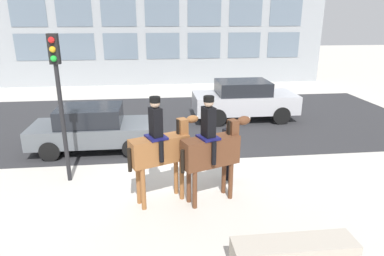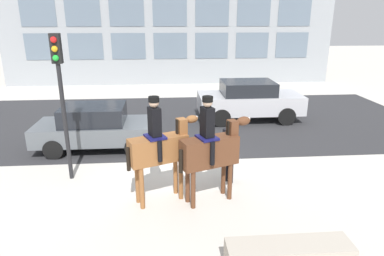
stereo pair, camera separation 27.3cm
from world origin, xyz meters
name	(u,v)px [view 2 (the right image)]	position (x,y,z in m)	size (l,w,h in m)	color
ground_plane	(180,168)	(0.00, 0.00, 0.00)	(80.00, 80.00, 0.00)	beige
road_surface	(175,120)	(0.00, 4.75, 0.00)	(20.71, 8.50, 0.01)	#2D2D30
mounted_horse_lead	(160,147)	(-0.55, -1.80, 1.38)	(1.69, 0.94, 2.57)	brown
mounted_horse_companion	(211,148)	(0.63, -1.89, 1.34)	(1.76, 0.92, 2.58)	#59331E
pedestrian_bystander	(230,148)	(1.25, -0.98, 0.97)	(0.76, 0.71, 1.65)	black
street_car_near_lane	(97,127)	(-2.67, 1.78, 0.75)	(4.01, 1.80, 1.47)	#51565B
street_car_far_lane	(249,100)	(3.13, 4.63, 0.87)	(4.28, 1.94, 1.66)	#B7B7BC
traffic_light	(60,85)	(-3.01, -0.45, 2.59)	(0.24, 0.29, 3.85)	black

